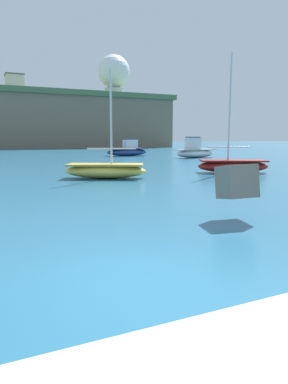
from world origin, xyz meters
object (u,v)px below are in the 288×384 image
at_px(boat_mid_centre, 106,170).
at_px(radar_dome, 114,74).
at_px(station_building_east, 15,84).
at_px(boat_mid_left, 233,165).
at_px(boat_far_centre, 195,151).
at_px(boat_near_right, 128,151).

distance_m(boat_mid_centre, radar_dome, 81.84).
bearing_deg(boat_mid_centre, station_building_east, 88.62).
xyz_separation_m(radar_dome, station_building_east, (-26.06, -1.21, -4.51)).
height_order(boat_mid_left, radar_dome, radar_dome).
bearing_deg(boat_mid_left, radar_dome, 75.90).
relative_size(boat_mid_centre, boat_far_centre, 1.08).
xyz_separation_m(boat_near_right, station_building_east, (-9.26, 49.76, 14.63)).
bearing_deg(boat_near_right, boat_far_centre, -51.74).
height_order(boat_near_right, boat_mid_centre, boat_mid_centre).
relative_size(boat_mid_left, boat_mid_centre, 1.27).
distance_m(boat_mid_left, boat_far_centre, 18.40).
height_order(boat_far_centre, station_building_east, station_building_east).
relative_size(radar_dome, station_building_east, 2.42).
relative_size(boat_mid_centre, radar_dome, 0.53).
distance_m(boat_far_centre, radar_dome, 62.31).
distance_m(boat_near_right, boat_mid_centre, 25.97).
bearing_deg(boat_far_centre, boat_mid_left, -115.04).
relative_size(boat_mid_left, boat_far_centre, 1.37).
xyz_separation_m(boat_mid_left, station_building_east, (-7.23, 73.74, 14.82)).
xyz_separation_m(boat_mid_left, boat_mid_centre, (-8.99, 0.46, -0.03)).
bearing_deg(radar_dome, boat_far_centre, -100.73).
height_order(boat_mid_left, boat_mid_centre, boat_mid_left).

